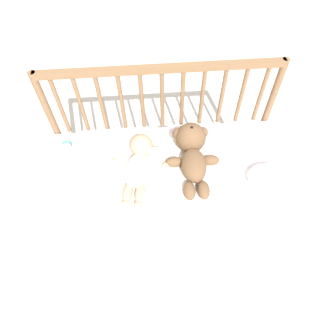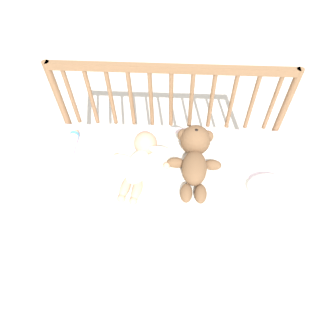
{
  "view_description": "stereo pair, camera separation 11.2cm",
  "coord_description": "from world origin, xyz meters",
  "px_view_note": "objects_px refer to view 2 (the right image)",
  "views": [
    {
      "loc": [
        -0.07,
        -0.84,
        1.75
      ],
      "look_at": [
        0.0,
        0.0,
        0.57
      ],
      "focal_mm": 32.0,
      "sensor_mm": 36.0,
      "label": 1
    },
    {
      "loc": [
        0.04,
        -0.84,
        1.75
      ],
      "look_at": [
        0.0,
        0.0,
        0.57
      ],
      "focal_mm": 32.0,
      "sensor_mm": 36.0,
      "label": 2
    }
  ],
  "objects_px": {
    "teddy_bear": "(195,154)",
    "small_pillow": "(271,187)",
    "baby": "(140,160)",
    "baby_bottle": "(72,142)"
  },
  "relations": [
    {
      "from": "baby",
      "to": "small_pillow",
      "type": "distance_m",
      "value": 0.65
    },
    {
      "from": "teddy_bear",
      "to": "small_pillow",
      "type": "xyz_separation_m",
      "value": [
        0.36,
        -0.16,
        -0.04
      ]
    },
    {
      "from": "baby_bottle",
      "to": "small_pillow",
      "type": "relative_size",
      "value": 0.71
    },
    {
      "from": "baby_bottle",
      "to": "baby",
      "type": "bearing_deg",
      "value": -18.37
    },
    {
      "from": "baby",
      "to": "baby_bottle",
      "type": "distance_m",
      "value": 0.4
    },
    {
      "from": "baby",
      "to": "baby_bottle",
      "type": "bearing_deg",
      "value": 161.63
    },
    {
      "from": "baby",
      "to": "small_pillow",
      "type": "xyz_separation_m",
      "value": [
        0.64,
        -0.12,
        -0.02
      ]
    },
    {
      "from": "teddy_bear",
      "to": "small_pillow",
      "type": "bearing_deg",
      "value": -23.26
    },
    {
      "from": "teddy_bear",
      "to": "baby",
      "type": "bearing_deg",
      "value": -171.85
    },
    {
      "from": "small_pillow",
      "to": "baby",
      "type": "bearing_deg",
      "value": 169.52
    }
  ]
}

